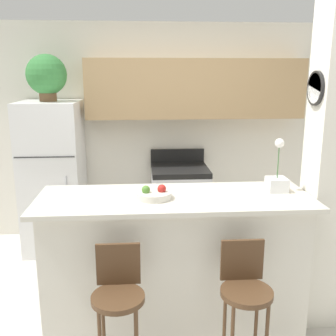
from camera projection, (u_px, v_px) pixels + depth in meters
The scene contains 11 objects.
ground_plane at pixel (174, 323), 3.18m from camera, with size 14.00×14.00×0.00m, color beige.
wall_back at pixel (173, 116), 4.69m from camera, with size 5.60×0.38×2.55m.
pillar_right at pixel (333, 167), 2.99m from camera, with size 0.38×0.32×2.55m.
counter_bar at pixel (174, 262), 3.06m from camera, with size 2.05×0.72×1.08m.
refrigerator at pixel (54, 177), 4.41m from camera, with size 0.64×0.73×1.68m.
stove_range at pixel (180, 204), 4.65m from camera, with size 0.65×0.64×1.07m.
bar_stool_left at pixel (118, 298), 2.46m from camera, with size 0.33×0.33×0.92m.
bar_stool_right at pixel (245, 293), 2.52m from camera, with size 0.33×0.33×0.92m.
potted_plant_on_fridge at pixel (47, 76), 4.15m from camera, with size 0.43×0.43×0.49m.
orchid_vase at pixel (277, 179), 3.04m from camera, with size 0.15×0.15×0.41m.
fruit_bowl at pixel (154, 194), 2.88m from camera, with size 0.26×0.26×0.10m.
Camera 1 is at (-0.25, -2.79, 1.97)m, focal length 42.00 mm.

